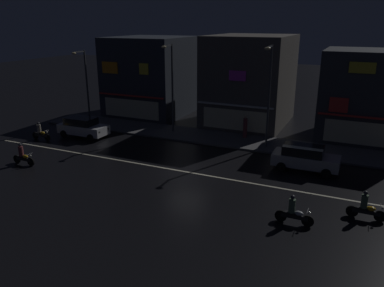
# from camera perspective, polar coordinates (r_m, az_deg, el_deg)

# --- Properties ---
(ground_plane) EXTENTS (140.00, 140.00, 0.00)m
(ground_plane) POSITION_cam_1_polar(r_m,az_deg,el_deg) (25.15, -0.78, -4.31)
(ground_plane) COLOR black
(lane_divider_stripe) EXTENTS (33.57, 0.16, 0.01)m
(lane_divider_stripe) POSITION_cam_1_polar(r_m,az_deg,el_deg) (25.15, -0.78, -4.30)
(lane_divider_stripe) COLOR beige
(lane_divider_stripe) RESTS_ON ground
(sidewalk_far) EXTENTS (35.34, 3.92, 0.14)m
(sidewalk_far) POSITION_cam_1_polar(r_m,az_deg,el_deg) (31.91, 5.16, 0.64)
(sidewalk_far) COLOR #4C4C4F
(sidewalk_far) RESTS_ON ground
(storefront_left_block) EXTENTS (7.17, 9.12, 8.29)m
(storefront_left_block) POSITION_cam_1_polar(r_m,az_deg,el_deg) (37.01, 8.72, 9.38)
(storefront_left_block) COLOR #56514C
(storefront_left_block) RESTS_ON ground
(storefront_center_block) EXTENTS (7.76, 6.39, 7.36)m
(storefront_center_block) POSITION_cam_1_polar(r_m,az_deg,el_deg) (34.39, 25.34, 6.44)
(storefront_center_block) COLOR #383A3F
(storefront_center_block) RESTS_ON ground
(storefront_right_block) EXTENTS (7.66, 8.39, 7.98)m
(storefront_right_block) POSITION_cam_1_polar(r_m,az_deg,el_deg) (40.86, -6.08, 10.06)
(storefront_right_block) COLOR #2D333D
(storefront_right_block) RESTS_ON ground
(streetlamp_west) EXTENTS (0.44, 1.64, 6.84)m
(streetlamp_west) POSITION_cam_1_polar(r_m,az_deg,el_deg) (37.02, -15.77, 9.01)
(streetlamp_west) COLOR #47494C
(streetlamp_west) RESTS_ON sidewalk_far
(streetlamp_mid) EXTENTS (0.44, 1.64, 7.56)m
(streetlamp_mid) POSITION_cam_1_polar(r_m,az_deg,el_deg) (32.87, -3.15, 9.25)
(streetlamp_mid) COLOR #47494C
(streetlamp_mid) RESTS_ON sidewalk_far
(streetlamp_east) EXTENTS (0.44, 1.64, 7.74)m
(streetlamp_east) POSITION_cam_1_polar(r_m,az_deg,el_deg) (29.04, 11.46, 7.96)
(streetlamp_east) COLOR #47494C
(streetlamp_east) RESTS_ON sidewalk_far
(pedestrian_on_sidewalk) EXTENTS (0.36, 0.36, 1.86)m
(pedestrian_on_sidewalk) POSITION_cam_1_polar(r_m,az_deg,el_deg) (32.15, 7.99, 2.41)
(pedestrian_on_sidewalk) COLOR brown
(pedestrian_on_sidewalk) RESTS_ON sidewalk_far
(parked_car_near_kerb) EXTENTS (4.30, 1.98, 1.67)m
(parked_car_near_kerb) POSITION_cam_1_polar(r_m,az_deg,el_deg) (26.33, 16.61, -2.03)
(parked_car_near_kerb) COLOR #9EA0A5
(parked_car_near_kerb) RESTS_ON ground
(parked_car_trailing) EXTENTS (4.30, 1.98, 1.67)m
(parked_car_trailing) POSITION_cam_1_polar(r_m,az_deg,el_deg) (33.88, -16.10, 2.43)
(parked_car_trailing) COLOR silver
(parked_car_trailing) RESTS_ON ground
(motorcycle_lead) EXTENTS (1.90, 0.60, 1.52)m
(motorcycle_lead) POSITION_cam_1_polar(r_m,az_deg,el_deg) (21.12, 24.64, -8.72)
(motorcycle_lead) COLOR black
(motorcycle_lead) RESTS_ON ground
(motorcycle_following) EXTENTS (1.90, 0.60, 1.52)m
(motorcycle_following) POSITION_cam_1_polar(r_m,az_deg,el_deg) (19.46, 15.01, -9.91)
(motorcycle_following) COLOR black
(motorcycle_following) RESTS_ON ground
(motorcycle_opposite_lane) EXTENTS (1.90, 0.60, 1.52)m
(motorcycle_opposite_lane) POSITION_cam_1_polar(r_m,az_deg,el_deg) (28.74, -24.10, -1.70)
(motorcycle_opposite_lane) COLOR black
(motorcycle_opposite_lane) RESTS_ON ground
(motorcycle_trailing_far) EXTENTS (1.90, 0.60, 1.52)m
(motorcycle_trailing_far) POSITION_cam_1_polar(r_m,az_deg,el_deg) (34.17, -21.82, 1.55)
(motorcycle_trailing_far) COLOR black
(motorcycle_trailing_far) RESTS_ON ground
(traffic_cone) EXTENTS (0.36, 0.36, 0.55)m
(traffic_cone) POSITION_cam_1_polar(r_m,az_deg,el_deg) (28.10, 18.43, -2.23)
(traffic_cone) COLOR orange
(traffic_cone) RESTS_ON ground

